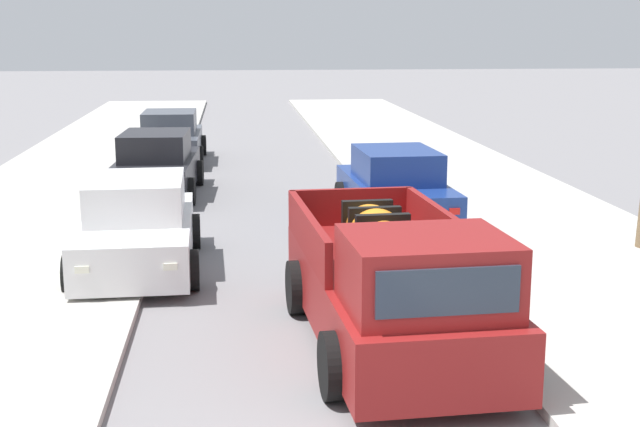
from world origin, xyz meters
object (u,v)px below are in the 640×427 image
object	(u,v)px
pickup_truck	(393,286)
car_right_mid	(170,138)
car_left_mid	(156,166)
car_right_near	(395,188)
car_left_near	(138,227)

from	to	relation	value
pickup_truck	car_right_mid	size ratio (longest dim) A/B	1.25
car_left_mid	car_right_mid	bearing A→B (deg)	90.25
pickup_truck	car_right_near	xyz separation A→B (m)	(1.39, 7.16, -0.10)
car_right_near	car_right_mid	world-z (taller)	same
car_left_near	car_right_mid	xyz separation A→B (m)	(-0.26, 11.97, 0.00)
car_left_mid	car_left_near	bearing A→B (deg)	-87.95
car_left_near	car_left_mid	distance (m)	6.62
car_right_near	car_left_mid	world-z (taller)	same
car_right_near	car_left_mid	xyz separation A→B (m)	(-5.16, 3.51, 0.00)
pickup_truck	car_right_mid	distance (m)	16.48
car_left_mid	car_right_near	bearing A→B (deg)	-34.24
car_right_near	car_left_mid	size ratio (longest dim) A/B	1.00
car_right_near	car_right_mid	size ratio (longest dim) A/B	1.01
car_left_near	car_right_mid	bearing A→B (deg)	91.25
car_left_mid	car_right_mid	world-z (taller)	same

